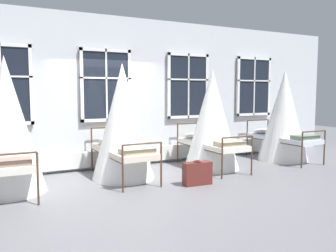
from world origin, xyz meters
TOP-DOWN VIEW (x-y plane):
  - ground at (0.00, 0.00)m, footprint 25.96×25.96m
  - back_wall_with_windows at (0.00, 1.37)m, footprint 13.98×0.10m
  - window_bank at (0.00, 1.25)m, footprint 9.89×0.10m
  - cot_second at (-2.17, 0.13)m, footprint 1.28×1.99m
  - cot_third at (-0.01, 0.17)m, footprint 1.28×1.98m
  - cot_fourth at (2.14, 0.13)m, footprint 1.28×1.99m
  - cot_fifth at (4.39, 0.13)m, footprint 1.28×1.98m
  - suitcase_dark at (1.06, -0.97)m, footprint 0.57×0.24m

SIDE VIEW (x-z plane):
  - ground at x=0.00m, z-range 0.00..0.00m
  - suitcase_dark at x=1.06m, z-range -0.01..0.46m
  - window_bank at x=0.00m, z-range -0.28..2.39m
  - cot_fourth at x=2.14m, z-range -0.03..2.27m
  - cot_fifth at x=4.39m, z-range -0.03..2.29m
  - cot_third at x=-0.01m, z-range -0.03..2.32m
  - cot_second at x=-2.17m, z-range -0.04..2.37m
  - back_wall_with_windows at x=0.00m, z-range 0.00..3.51m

